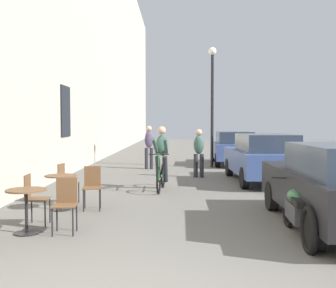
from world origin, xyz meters
The scene contains 14 objects.
building_facade_left centered at (-3.45, 14.00, 6.95)m, with size 0.54×68.00×13.90m.
cafe_table_near centered at (-1.91, 2.83, 0.52)m, with size 0.64×0.64×0.72m.
cafe_chair_near_toward_street centered at (-1.99, 3.39, 0.52)m, with size 0.40×0.40×0.89m.
cafe_chair_near_toward_wall centered at (-1.29, 2.91, 0.52)m, with size 0.40×0.40×0.89m.
cafe_table_mid centered at (-1.87, 4.65, 0.52)m, with size 0.64×0.64×0.72m.
cafe_chair_mid_toward_street centered at (-1.23, 4.72, 0.52)m, with size 0.43×0.43×0.89m.
cafe_chair_mid_toward_wall centered at (-1.94, 5.32, 0.52)m, with size 0.44×0.44×0.89m.
cyclist_on_bicycle centered at (0.13, 7.29, 0.81)m, with size 0.52×1.76×1.74m.
pedestrian_near centered at (1.29, 9.82, 0.90)m, with size 0.35×0.25×1.61m.
pedestrian_mid centered at (-0.53, 12.35, 0.96)m, with size 0.38×0.30×1.71m.
street_lamp centered at (2.02, 13.00, 3.11)m, with size 0.32×0.32×4.90m.
parked_car_second centered at (3.16, 8.71, 0.77)m, with size 1.82×4.18×1.48m.
parked_car_third centered at (3.06, 14.15, 0.75)m, with size 1.85×4.15×1.46m.
parked_motorcycle centered at (2.40, 2.67, 0.40)m, with size 0.62×2.15×0.92m.
Camera 1 is at (0.48, -3.57, 1.76)m, focal length 43.15 mm.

